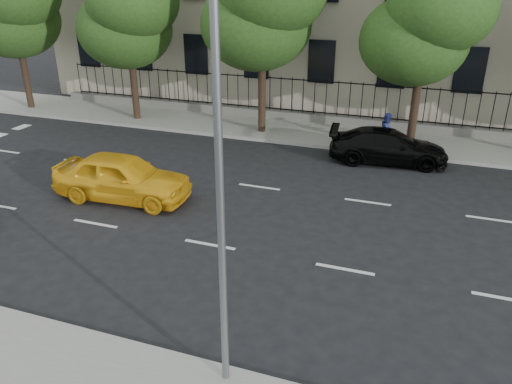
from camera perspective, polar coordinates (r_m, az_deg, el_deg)
ground at (r=13.01m, az=-9.88°, el=-11.20°), size 120.00×120.00×0.00m
far_sidewalk at (r=24.88m, az=5.66°, el=6.86°), size 60.00×4.00×0.15m
lane_markings at (r=16.68m, az=-2.13°, el=-2.33°), size 49.60×4.62×0.01m
iron_fence at (r=26.32m, az=6.62°, el=9.09°), size 30.00×0.50×2.20m
street_light at (r=8.27m, az=-2.89°, el=7.92°), size 0.25×3.32×8.05m
tree_b at (r=26.78m, az=-14.36°, el=20.10°), size 5.53×5.12×8.97m
tree_d at (r=22.54m, az=19.10°, el=18.89°), size 5.34×4.94×8.84m
yellow_taxi at (r=17.96m, az=-15.04°, el=1.66°), size 4.91×2.20×1.64m
black_sedan at (r=21.48m, az=14.86°, el=5.07°), size 5.02×2.49×1.40m
pedestrian_far at (r=22.86m, az=14.73°, el=6.83°), size 0.73×0.86×1.55m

